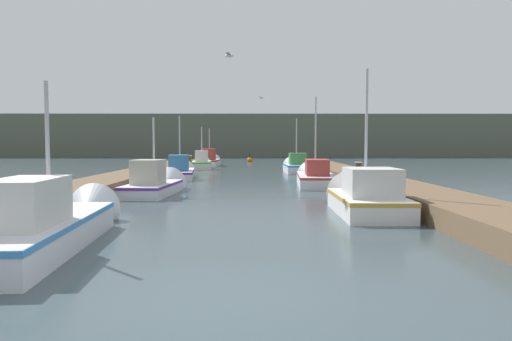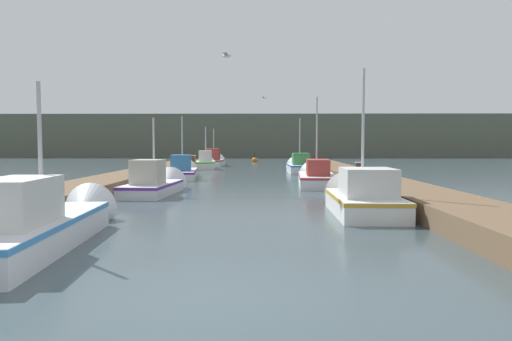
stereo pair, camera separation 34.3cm
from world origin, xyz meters
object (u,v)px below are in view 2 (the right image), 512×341
at_px(fishing_boat_3, 316,176).
at_px(fishing_boat_2, 156,184).
at_px(fishing_boat_6, 206,163).
at_px(fishing_boat_1, 361,197).
at_px(channel_buoy, 255,160).
at_px(fishing_boat_4, 183,171).
at_px(seagull_lead, 265,98).
at_px(fishing_boat_5, 299,166).
at_px(seagull_1, 227,56).
at_px(mooring_piling_0, 204,158).
at_px(mooring_piling_3, 26,207).
at_px(fishing_boat_0, 46,222).
at_px(mooring_piling_1, 194,162).
at_px(mooring_piling_2, 358,177).
at_px(fishing_boat_7, 214,160).

bearing_deg(fishing_boat_3, fishing_boat_2, -145.44).
bearing_deg(fishing_boat_6, fishing_boat_1, -77.13).
bearing_deg(fishing_boat_2, channel_buoy, 87.72).
distance_m(fishing_boat_4, seagull_lead, 7.19).
xyz_separation_m(fishing_boat_2, fishing_boat_3, (7.00, 4.18, 0.01)).
bearing_deg(fishing_boat_5, seagull_lead, -135.53).
bearing_deg(fishing_boat_6, seagull_1, -85.98).
distance_m(fishing_boat_6, seagull_lead, 9.63).
bearing_deg(mooring_piling_0, mooring_piling_3, -90.24).
height_order(fishing_boat_0, fishing_boat_6, fishing_boat_6).
relative_size(mooring_piling_0, seagull_1, 2.21).
relative_size(fishing_boat_3, mooring_piling_1, 5.50).
xyz_separation_m(mooring_piling_2, mooring_piling_3, (-9.56, -8.22, -0.11)).
distance_m(fishing_boat_1, fishing_boat_4, 15.93).
bearing_deg(mooring_piling_1, fishing_boat_6, 35.84).
bearing_deg(fishing_boat_5, fishing_boat_0, -107.80).
distance_m(channel_buoy, seagull_lead, 20.89).
relative_size(fishing_boat_4, channel_buoy, 5.64).
distance_m(fishing_boat_7, mooring_piling_0, 1.55).
relative_size(mooring_piling_0, channel_buoy, 1.10).
bearing_deg(fishing_boat_7, fishing_boat_2, -88.97).
xyz_separation_m(channel_buoy, seagull_1, (-0.35, -35.37, 4.66)).
height_order(fishing_boat_5, seagull_1, seagull_1).
distance_m(fishing_boat_1, mooring_piling_1, 24.30).
height_order(fishing_boat_3, seagull_lead, seagull_lead).
bearing_deg(fishing_boat_4, channel_buoy, 74.25).
bearing_deg(fishing_boat_2, fishing_boat_1, -30.72).
bearing_deg(seagull_1, fishing_boat_6, 19.34).
height_order(fishing_boat_1, mooring_piling_0, fishing_boat_1).
height_order(fishing_boat_3, fishing_boat_4, fishing_boat_3).
distance_m(mooring_piling_3, seagull_1, 7.45).
height_order(fishing_boat_3, fishing_boat_7, fishing_boat_3).
height_order(channel_buoy, seagull_1, seagull_1).
height_order(fishing_boat_4, mooring_piling_1, fishing_boat_4).
bearing_deg(channel_buoy, mooring_piling_3, -96.92).
relative_size(fishing_boat_7, mooring_piling_3, 5.20).
distance_m(fishing_boat_6, fishing_boat_7, 4.77).
height_order(fishing_boat_4, seagull_lead, seagull_lead).
bearing_deg(fishing_boat_1, fishing_boat_2, 146.18).
bearing_deg(fishing_boat_5, fishing_boat_7, 126.03).
height_order(fishing_boat_6, mooring_piling_3, fishing_boat_6).
bearing_deg(fishing_boat_5, channel_buoy, 100.03).
xyz_separation_m(fishing_boat_2, mooring_piling_3, (-1.26, -7.81, 0.13)).
bearing_deg(mooring_piling_0, fishing_boat_2, -87.35).
bearing_deg(channel_buoy, fishing_boat_5, -79.13).
bearing_deg(seagull_1, seagull_lead, 5.61).
height_order(fishing_boat_7, seagull_lead, seagull_lead).
xyz_separation_m(mooring_piling_1, channel_buoy, (4.66, 13.90, -0.38)).
bearing_deg(seagull_1, fishing_boat_2, 51.53).
bearing_deg(fishing_boat_1, mooring_piling_1, 111.09).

